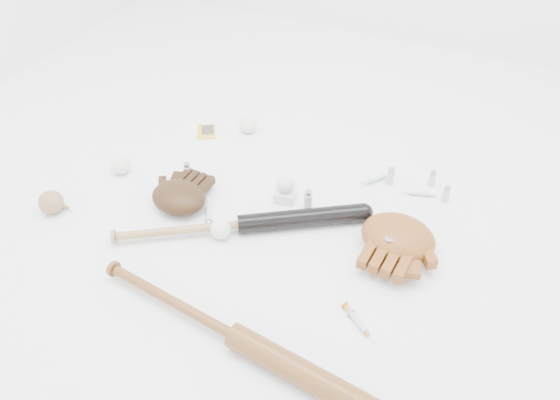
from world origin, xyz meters
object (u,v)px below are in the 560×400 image
at_px(bat_dark, 241,224).
at_px(glove_dark, 179,197).
at_px(pedestal, 285,195).
at_px(bat_wood, 235,336).

xyz_separation_m(bat_dark, glove_dark, (-0.25, 0.02, 0.01)).
xyz_separation_m(bat_dark, pedestal, (0.07, 0.20, -0.01)).
distance_m(bat_wood, pedestal, 0.60).
height_order(bat_wood, glove_dark, glove_dark).
relative_size(bat_dark, pedestal, 12.49).
distance_m(bat_wood, glove_dark, 0.59).
bearing_deg(glove_dark, pedestal, 33.88).
relative_size(glove_dark, pedestal, 3.32).
bearing_deg(bat_wood, pedestal, 108.71).
bearing_deg(pedestal, bat_wood, -79.05).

